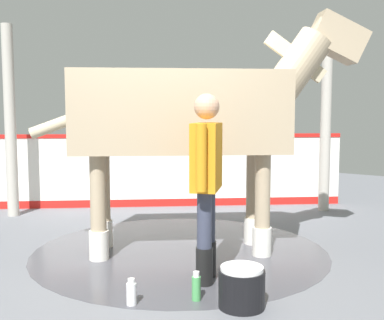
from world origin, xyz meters
TOP-DOWN VIEW (x-y plane):
  - ground_plane at (0.00, 0.00)m, footprint 16.00×16.00m
  - wet_patch at (0.32, -0.09)m, footprint 3.17×3.17m
  - barrier_wall at (2.23, 1.56)m, footprint 3.66×4.22m
  - roof_post_near at (3.34, -0.54)m, footprint 0.16×0.16m
  - roof_post_far at (0.31, 2.97)m, footprint 0.16×0.16m
  - horse at (0.40, -0.18)m, footprint 2.49×2.83m
  - handler at (-0.26, -0.83)m, footprint 0.61×0.41m
  - wash_bucket at (-0.59, -1.39)m, footprint 0.36×0.36m
  - bottle_shampoo at (-1.06, -0.67)m, footprint 0.08×0.08m
  - bottle_spray at (-0.69, -1.03)m, footprint 0.07×0.07m

SIDE VIEW (x-z plane):
  - ground_plane at x=0.00m, z-range -0.02..0.00m
  - wet_patch at x=0.32m, z-range 0.00..0.00m
  - bottle_shampoo at x=-1.06m, z-range -0.01..0.20m
  - bottle_spray at x=-0.69m, z-range -0.01..0.23m
  - wash_bucket at x=-0.59m, z-range 0.00..0.32m
  - barrier_wall at x=2.23m, z-range -0.04..1.12m
  - handler at x=-0.26m, z-range 0.13..1.79m
  - roof_post_near at x=3.34m, z-range 0.00..2.74m
  - roof_post_far at x=0.31m, z-range 0.00..2.74m
  - horse at x=0.40m, z-range 0.18..2.75m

